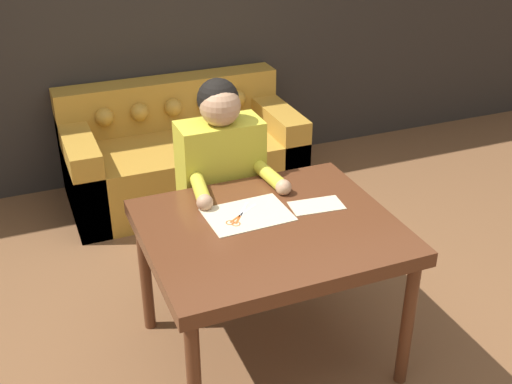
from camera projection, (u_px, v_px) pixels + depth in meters
name	position (u px, v px, depth m)	size (l,w,h in m)	color
ground_plane	(266.00, 351.00, 3.27)	(16.00, 16.00, 0.00)	brown
wall_back	(142.00, 4.00, 4.50)	(8.00, 0.06, 2.60)	#2D2823
dining_table	(270.00, 239.00, 2.95)	(1.14, 0.96, 0.75)	#562D19
couch	(181.00, 156.00, 4.65)	(1.63, 0.85, 0.79)	#B7842D
person	(222.00, 188.00, 3.46)	(0.49, 0.55, 1.25)	#33281E
pattern_paper_main	(248.00, 215.00, 2.99)	(0.40, 0.29, 0.00)	beige
pattern_paper_offcut	(316.00, 206.00, 3.07)	(0.27, 0.17, 0.00)	beige
scissors	(238.00, 218.00, 2.96)	(0.19, 0.19, 0.01)	silver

